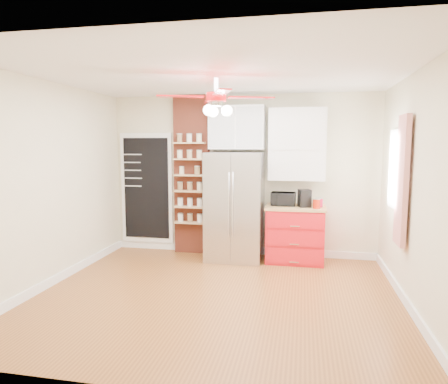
% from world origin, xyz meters
% --- Properties ---
extents(floor, '(4.50, 4.50, 0.00)m').
position_xyz_m(floor, '(0.00, 0.00, 0.00)').
color(floor, brown).
rests_on(floor, ground).
extents(ceiling, '(4.50, 4.50, 0.00)m').
position_xyz_m(ceiling, '(0.00, 0.00, 2.70)').
color(ceiling, white).
rests_on(ceiling, wall_back).
extents(wall_back, '(4.50, 0.02, 2.70)m').
position_xyz_m(wall_back, '(0.00, 2.00, 1.35)').
color(wall_back, beige).
rests_on(wall_back, floor).
extents(wall_front, '(4.50, 0.02, 2.70)m').
position_xyz_m(wall_front, '(0.00, -2.00, 1.35)').
color(wall_front, beige).
rests_on(wall_front, floor).
extents(wall_left, '(0.02, 4.00, 2.70)m').
position_xyz_m(wall_left, '(-2.25, 0.00, 1.35)').
color(wall_left, beige).
rests_on(wall_left, floor).
extents(wall_right, '(0.02, 4.00, 2.70)m').
position_xyz_m(wall_right, '(2.25, 0.00, 1.35)').
color(wall_right, beige).
rests_on(wall_right, floor).
extents(chalkboard, '(0.95, 0.05, 1.95)m').
position_xyz_m(chalkboard, '(-1.70, 1.96, 1.10)').
color(chalkboard, white).
rests_on(chalkboard, wall_back).
extents(brick_pillar, '(0.60, 0.16, 2.70)m').
position_xyz_m(brick_pillar, '(-0.85, 1.92, 1.35)').
color(brick_pillar, brown).
rests_on(brick_pillar, floor).
extents(fridge, '(0.90, 0.70, 1.75)m').
position_xyz_m(fridge, '(-0.05, 1.63, 0.88)').
color(fridge, '#BDBCC1').
rests_on(fridge, floor).
extents(upper_glass_cabinet, '(0.90, 0.35, 0.70)m').
position_xyz_m(upper_glass_cabinet, '(-0.05, 1.82, 2.15)').
color(upper_glass_cabinet, white).
rests_on(upper_glass_cabinet, wall_back).
extents(red_cabinet, '(0.94, 0.64, 0.90)m').
position_xyz_m(red_cabinet, '(0.92, 1.68, 0.45)').
color(red_cabinet, red).
rests_on(red_cabinet, floor).
extents(upper_shelf_unit, '(0.90, 0.30, 1.15)m').
position_xyz_m(upper_shelf_unit, '(0.92, 1.85, 1.88)').
color(upper_shelf_unit, white).
rests_on(upper_shelf_unit, wall_back).
extents(window, '(0.04, 0.75, 1.05)m').
position_xyz_m(window, '(2.23, 0.90, 1.55)').
color(window, white).
rests_on(window, wall_right).
extents(curtain, '(0.06, 0.40, 1.55)m').
position_xyz_m(curtain, '(2.18, 0.35, 1.45)').
color(curtain, red).
rests_on(curtain, wall_right).
extents(ceiling_fan, '(1.40, 1.40, 0.44)m').
position_xyz_m(ceiling_fan, '(0.00, 0.00, 2.42)').
color(ceiling_fan, silver).
rests_on(ceiling_fan, ceiling).
extents(toaster_oven, '(0.39, 0.27, 0.21)m').
position_xyz_m(toaster_oven, '(0.72, 1.71, 1.01)').
color(toaster_oven, black).
rests_on(toaster_oven, red_cabinet).
extents(coffee_maker, '(0.22, 0.23, 0.28)m').
position_xyz_m(coffee_maker, '(1.06, 1.63, 1.04)').
color(coffee_maker, black).
rests_on(coffee_maker, red_cabinet).
extents(canister_left, '(0.14, 0.14, 0.14)m').
position_xyz_m(canister_left, '(1.24, 1.51, 0.97)').
color(canister_left, '#AB1C09').
rests_on(canister_left, red_cabinet).
extents(canister_right, '(0.11, 0.11, 0.13)m').
position_xyz_m(canister_right, '(1.29, 1.68, 0.97)').
color(canister_right, '#A2092A').
rests_on(canister_right, red_cabinet).
extents(pantry_jar_oats, '(0.10, 0.10, 0.12)m').
position_xyz_m(pantry_jar_oats, '(-1.00, 1.81, 1.43)').
color(pantry_jar_oats, beige).
rests_on(pantry_jar_oats, brick_pillar).
extents(pantry_jar_beans, '(0.12, 0.12, 0.13)m').
position_xyz_m(pantry_jar_beans, '(-0.71, 1.77, 1.44)').
color(pantry_jar_beans, olive).
rests_on(pantry_jar_beans, brick_pillar).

